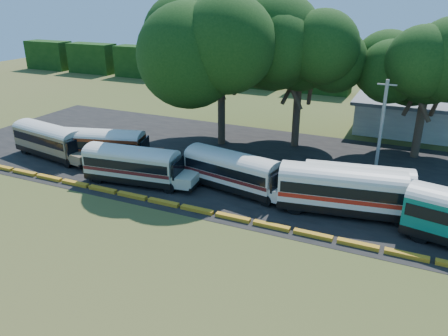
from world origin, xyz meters
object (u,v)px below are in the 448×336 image
at_px(bus_beige, 50,139).
at_px(tree_west, 221,34).
at_px(bus_red, 104,144).
at_px(bus_white_red, 344,188).
at_px(bus_cream_west, 134,163).

xyz_separation_m(bus_beige, tree_west, (13.90, 11.09, 9.81)).
bearing_deg(tree_west, bus_red, -128.52).
height_order(bus_white_red, tree_west, tree_west).
relative_size(bus_cream_west, tree_west, 0.61).
distance_m(bus_red, tree_west, 16.17).
height_order(bus_beige, bus_red, bus_beige).
bearing_deg(tree_west, bus_cream_west, -99.99).
bearing_deg(bus_white_red, tree_west, 134.63).
relative_size(bus_beige, bus_red, 1.01).
bearing_deg(bus_cream_west, bus_red, 144.98).
relative_size(bus_red, bus_white_red, 0.91).
height_order(bus_beige, bus_white_red, bus_white_red).
height_order(bus_red, tree_west, tree_west).
xyz_separation_m(bus_white_red, tree_west, (-15.31, 11.24, 9.67)).
bearing_deg(bus_white_red, bus_beige, 170.61).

